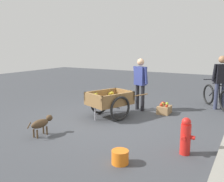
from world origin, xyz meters
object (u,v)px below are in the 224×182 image
(cyclist_person, at_px, (221,78))
(fire_hydrant, at_px, (186,136))
(vendor_person, at_px, (140,80))
(plastic_bucket, at_px, (120,157))
(dog, at_px, (41,123))
(bicycle, at_px, (217,97))
(fruit_cart, at_px, (110,101))
(apple_crate, at_px, (164,109))

(cyclist_person, height_order, fire_hydrant, cyclist_person)
(vendor_person, xyz_separation_m, plastic_bucket, (3.31, 1.10, -0.80))
(vendor_person, bearing_deg, cyclist_person, 122.44)
(vendor_person, xyz_separation_m, dog, (3.01, -0.96, -0.64))
(cyclist_person, bearing_deg, bicycle, -143.42)
(fruit_cart, distance_m, vendor_person, 1.25)
(plastic_bucket, bearing_deg, vendor_person, -161.64)
(bicycle, xyz_separation_m, plastic_bucket, (4.72, -0.84, -0.24))
(cyclist_person, bearing_deg, plastic_bucket, -11.48)
(cyclist_person, distance_m, dog, 5.28)
(fire_hydrant, xyz_separation_m, plastic_bucket, (0.88, -0.83, -0.22))
(vendor_person, relative_size, bicycle, 1.12)
(apple_crate, bearing_deg, bicycle, 140.04)
(fruit_cart, xyz_separation_m, vendor_person, (-1.07, 0.41, 0.48))
(bicycle, xyz_separation_m, cyclist_person, (0.12, 0.09, 0.61))
(cyclist_person, bearing_deg, apple_crate, -44.62)
(fruit_cart, relative_size, vendor_person, 1.18)
(fruit_cart, height_order, bicycle, bicycle)
(fruit_cart, distance_m, bicycle, 3.43)
(fruit_cart, height_order, cyclist_person, cyclist_person)
(fire_hydrant, height_order, apple_crate, fire_hydrant)
(plastic_bucket, xyz_separation_m, apple_crate, (-3.30, -0.34, 0.02))
(cyclist_person, height_order, dog, cyclist_person)
(bicycle, distance_m, fire_hydrant, 3.84)
(fruit_cart, relative_size, plastic_bucket, 6.45)
(plastic_bucket, bearing_deg, fruit_cart, -145.90)
(bicycle, bearing_deg, fruit_cart, -43.46)
(vendor_person, relative_size, plastic_bucket, 5.46)
(bicycle, relative_size, plastic_bucket, 4.87)
(vendor_person, bearing_deg, plastic_bucket, 18.36)
(fruit_cart, height_order, dog, fruit_cart)
(cyclist_person, relative_size, dog, 2.39)
(fruit_cart, xyz_separation_m, dog, (1.93, -0.55, -0.16))
(dog, height_order, plastic_bucket, dog)
(bicycle, xyz_separation_m, apple_crate, (1.42, -1.19, -0.22))
(bicycle, distance_m, cyclist_person, 0.63)
(plastic_bucket, bearing_deg, dog, -98.38)
(vendor_person, distance_m, apple_crate, 1.08)
(dog, distance_m, plastic_bucket, 2.09)
(fruit_cart, bearing_deg, plastic_bucket, 34.10)
(bicycle, distance_m, plastic_bucket, 4.80)
(dog, height_order, apple_crate, dog)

